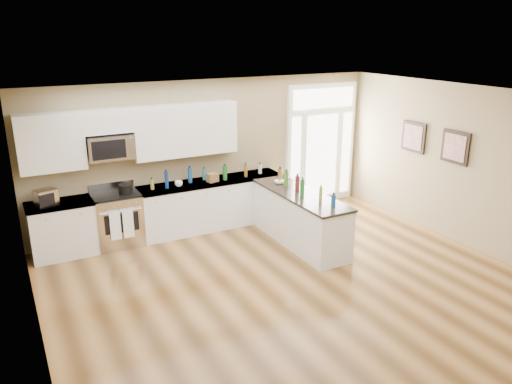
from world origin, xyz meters
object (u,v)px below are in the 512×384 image
Objects in this scene: peninsula_cabinet at (299,220)px; toaster_oven at (46,198)px; stockpot at (126,188)px; kitchen_range at (118,219)px.

peninsula_cabinet is 4.28m from toaster_oven.
peninsula_cabinet is at bearing -37.66° from toaster_oven.
stockpot is 0.74× the size of toaster_oven.
peninsula_cabinet is 3.10m from stockpot.
kitchen_range is at bearing -15.02° from toaster_oven.
peninsula_cabinet is 2.15× the size of kitchen_range.
kitchen_range is 4.54× the size of stockpot.
toaster_oven is (-1.29, -0.01, 0.04)m from stockpot.
kitchen_range is 1.27m from toaster_oven.
stockpot is at bearing -20.20° from kitchen_range.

